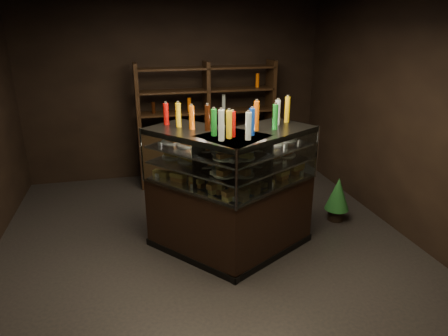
{
  "coord_description": "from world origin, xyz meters",
  "views": [
    {
      "loc": [
        -0.79,
        -4.32,
        2.54
      ],
      "look_at": [
        0.14,
        -0.45,
        1.11
      ],
      "focal_mm": 32.0,
      "sensor_mm": 36.0,
      "label": 1
    }
  ],
  "objects": [
    {
      "name": "bottles_top",
      "position": [
        0.26,
        -0.29,
        1.61
      ],
      "size": [
        1.45,
        0.91,
        0.3
      ],
      "color": "black",
      "rests_on": "display_case"
    },
    {
      "name": "room_shell",
      "position": [
        0.0,
        0.0,
        1.94
      ],
      "size": [
        5.02,
        5.02,
        3.01
      ],
      "color": "black",
      "rests_on": "ground"
    },
    {
      "name": "food_display",
      "position": [
        0.26,
        -0.29,
        1.13
      ],
      "size": [
        1.63,
        1.05,
        0.45
      ],
      "color": "#B57D41",
      "rests_on": "display_case"
    },
    {
      "name": "potted_conifer",
      "position": [
        1.86,
        0.14,
        0.4
      ],
      "size": [
        0.33,
        0.33,
        0.7
      ],
      "rotation": [
        0.0,
        0.0,
        -0.14
      ],
      "color": "black",
      "rests_on": "ground"
    },
    {
      "name": "display_case",
      "position": [
        0.26,
        -0.29,
        0.49
      ],
      "size": [
        2.01,
        1.47,
        1.47
      ],
      "rotation": [
        0.0,
        0.0,
        -0.18
      ],
      "color": "black",
      "rests_on": "ground"
    },
    {
      "name": "back_shelving",
      "position": [
        0.44,
        2.05,
        0.61
      ],
      "size": [
        2.28,
        0.45,
        2.0
      ],
      "rotation": [
        0.0,
        0.0,
        0.01
      ],
      "color": "black",
      "rests_on": "ground"
    },
    {
      "name": "ground",
      "position": [
        0.0,
        0.0,
        0.0
      ],
      "size": [
        5.0,
        5.0,
        0.0
      ],
      "primitive_type": "plane",
      "color": "black",
      "rests_on": "ground"
    }
  ]
}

